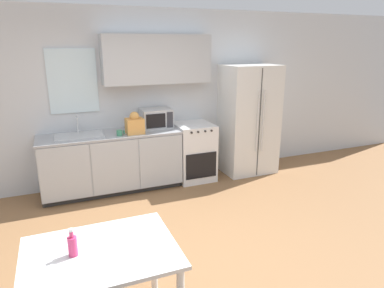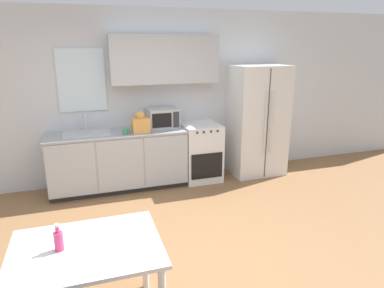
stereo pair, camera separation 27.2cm
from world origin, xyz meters
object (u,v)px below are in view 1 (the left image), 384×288
(microwave, at_px, (156,118))
(drink_bottle, at_px, (73,245))
(refrigerator, at_px, (249,120))
(coffee_mug, at_px, (120,133))
(oven_range, at_px, (194,152))
(dining_table, at_px, (102,264))

(microwave, height_order, drink_bottle, microwave)
(refrigerator, relative_size, coffee_mug, 15.95)
(oven_range, bearing_deg, microwave, 170.09)
(microwave, xyz_separation_m, dining_table, (-1.25, -2.84, -0.42))
(oven_range, distance_m, microwave, 0.84)
(coffee_mug, distance_m, drink_bottle, 2.68)
(dining_table, bearing_deg, microwave, 66.15)
(refrigerator, height_order, dining_table, refrigerator)
(refrigerator, xyz_separation_m, dining_table, (-2.86, -2.72, -0.29))
(microwave, bearing_deg, refrigerator, -4.18)
(microwave, relative_size, coffee_mug, 4.05)
(microwave, bearing_deg, oven_range, -9.91)
(refrigerator, xyz_separation_m, microwave, (-1.61, 0.12, 0.13))
(coffee_mug, relative_size, drink_bottle, 0.55)
(refrigerator, distance_m, dining_table, 3.96)
(oven_range, xyz_separation_m, coffee_mug, (-1.21, -0.17, 0.48))
(oven_range, xyz_separation_m, refrigerator, (1.02, -0.01, 0.45))
(coffee_mug, relative_size, dining_table, 0.11)
(coffee_mug, bearing_deg, oven_range, 7.90)
(oven_range, relative_size, coffee_mug, 8.07)
(coffee_mug, xyz_separation_m, dining_table, (-0.63, -2.57, -0.31))
(refrigerator, relative_size, dining_table, 1.69)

